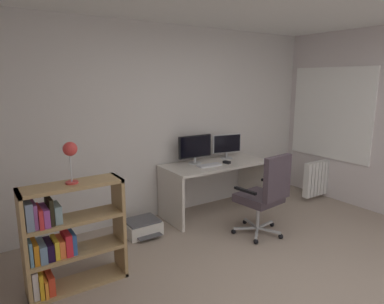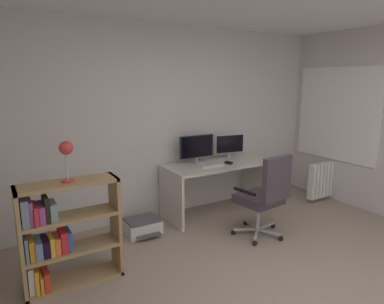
# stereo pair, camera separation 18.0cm
# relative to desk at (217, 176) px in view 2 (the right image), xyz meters

# --- Properties ---
(wall_back) EXTENTS (4.99, 0.10, 2.60)m
(wall_back) POSITION_rel_desk_xyz_m (-0.56, 0.41, 0.76)
(wall_back) COLOR silver
(wall_back) RESTS_ON ground
(window_pane) EXTENTS (0.01, 1.31, 1.34)m
(window_pane) POSITION_rel_desk_xyz_m (1.93, -0.45, 0.82)
(window_pane) COLOR white
(window_frame) EXTENTS (0.02, 1.39, 1.42)m
(window_frame) POSITION_rel_desk_xyz_m (1.92, -0.45, 0.82)
(window_frame) COLOR white
(desk) EXTENTS (1.52, 0.68, 0.73)m
(desk) POSITION_rel_desk_xyz_m (0.00, 0.00, 0.00)
(desk) COLOR beige
(desk) RESTS_ON ground
(monitor_main) EXTENTS (0.52, 0.18, 0.40)m
(monitor_main) POSITION_rel_desk_xyz_m (-0.26, 0.13, 0.42)
(monitor_main) COLOR #B2B5B7
(monitor_main) RESTS_ON desk
(monitor_secondary) EXTENTS (0.47, 0.18, 0.36)m
(monitor_secondary) POSITION_rel_desk_xyz_m (0.30, 0.13, 0.40)
(monitor_secondary) COLOR #B2B5B7
(monitor_secondary) RESTS_ON desk
(keyboard) EXTENTS (0.34, 0.14, 0.02)m
(keyboard) POSITION_rel_desk_xyz_m (-0.18, -0.09, 0.20)
(keyboard) COLOR silver
(keyboard) RESTS_ON desk
(computer_mouse) EXTENTS (0.09, 0.11, 0.03)m
(computer_mouse) POSITION_rel_desk_xyz_m (0.11, -0.12, 0.21)
(computer_mouse) COLOR black
(computer_mouse) RESTS_ON desk
(office_chair) EXTENTS (0.62, 0.64, 1.04)m
(office_chair) POSITION_rel_desk_xyz_m (0.03, -0.95, 0.02)
(office_chair) COLOR #B7BABC
(office_chair) RESTS_ON ground
(bookshelf) EXTENTS (0.88, 0.29, 0.99)m
(bookshelf) POSITION_rel_desk_xyz_m (-2.26, -0.72, -0.05)
(bookshelf) COLOR #A28153
(bookshelf) RESTS_ON ground
(desk_lamp) EXTENTS (0.12, 0.12, 0.37)m
(desk_lamp) POSITION_rel_desk_xyz_m (-2.15, -0.72, 0.72)
(desk_lamp) COLOR red
(desk_lamp) RESTS_ON bookshelf
(printer) EXTENTS (0.43, 0.44, 0.19)m
(printer) POSITION_rel_desk_xyz_m (-1.19, -0.07, -0.45)
(printer) COLOR silver
(printer) RESTS_ON ground
(radiator) EXTENTS (0.80, 0.10, 0.55)m
(radiator) POSITION_rel_desk_xyz_m (1.83, -0.45, -0.21)
(radiator) COLOR white
(radiator) RESTS_ON ground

